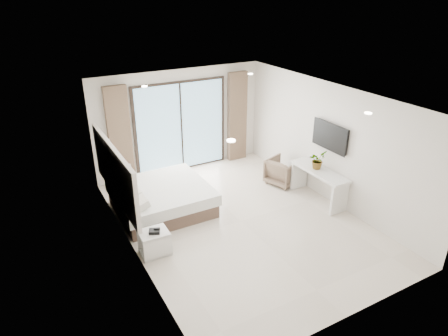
{
  "coord_description": "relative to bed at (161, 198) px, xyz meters",
  "views": [
    {
      "loc": [
        -3.84,
        -6.18,
        4.61
      ],
      "look_at": [
        -0.19,
        0.4,
        1.13
      ],
      "focal_mm": 32.0,
      "sensor_mm": 36.0,
      "label": 1
    }
  ],
  "objects": [
    {
      "name": "armchair",
      "position": [
        3.16,
        -0.23,
        0.07
      ],
      "size": [
        0.85,
        0.88,
        0.72
      ],
      "primitive_type": "imported",
      "rotation": [
        0.0,
        0.0,
        1.91
      ],
      "color": "#8A755A",
      "rests_on": "ground"
    },
    {
      "name": "bed",
      "position": [
        0.0,
        0.0,
        0.0
      ],
      "size": [
        2.0,
        1.91,
        0.7
      ],
      "color": "brown",
      "rests_on": "ground"
    },
    {
      "name": "phone",
      "position": [
        -0.68,
        -1.49,
        0.22
      ],
      "size": [
        0.24,
        0.22,
        0.07
      ],
      "primitive_type": "cube",
      "rotation": [
        0.0,
        0.0,
        -0.41
      ],
      "color": "black",
      "rests_on": "nightstand"
    },
    {
      "name": "room_shell",
      "position": [
        1.11,
        -0.39,
        1.29
      ],
      "size": [
        4.62,
        6.22,
        2.72
      ],
      "color": "silver",
      "rests_on": "ground"
    },
    {
      "name": "console_desk",
      "position": [
        3.35,
        -1.33,
        0.26
      ],
      "size": [
        0.48,
        1.53,
        0.77
      ],
      "color": "silver",
      "rests_on": "ground"
    },
    {
      "name": "plant",
      "position": [
        3.35,
        -1.22,
        0.64
      ],
      "size": [
        0.5,
        0.53,
        0.32
      ],
      "primitive_type": "imported",
      "rotation": [
        0.0,
        0.0,
        0.39
      ],
      "color": "#33662D",
      "rests_on": "console_desk"
    },
    {
      "name": "ground",
      "position": [
        1.31,
        -1.27,
        -0.29
      ],
      "size": [
        6.2,
        6.2,
        0.0
      ],
      "primitive_type": "plane",
      "color": "beige",
      "rests_on": "ground"
    },
    {
      "name": "nightstand",
      "position": [
        -0.68,
        -1.45,
        -0.05
      ],
      "size": [
        0.54,
        0.45,
        0.48
      ],
      "rotation": [
        0.0,
        0.0,
        -0.03
      ],
      "color": "silver",
      "rests_on": "ground"
    }
  ]
}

